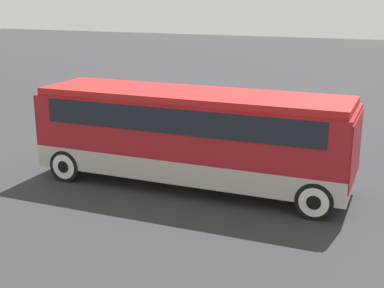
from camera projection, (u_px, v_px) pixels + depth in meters
ground_plane at (192, 185)px, 16.53m from camera, size 120.00×120.00×0.00m
tour_bus at (195, 130)px, 16.02m from camera, size 9.54×2.68×2.91m
parked_car_near at (251, 125)px, 21.13m from camera, size 4.29×1.85×1.44m
parked_car_mid at (273, 114)px, 22.99m from camera, size 4.17×1.94×1.45m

